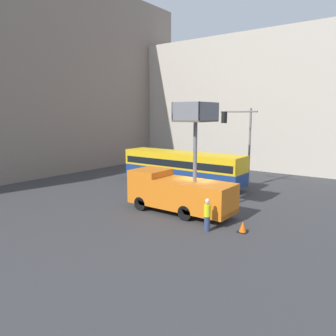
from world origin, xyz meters
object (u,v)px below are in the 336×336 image
Objects in this scene: traffic_light_pole at (242,135)px; road_worker_near_truck at (207,215)px; road_worker_directing at (206,193)px; traffic_cone_near_truck at (243,227)px; utility_truck at (179,190)px; city_bus at (182,166)px.

traffic_light_pole is 11.63m from road_worker_near_truck.
road_worker_directing is 2.91× the size of traffic_cone_near_truck.
road_worker_near_truck is 2.05m from traffic_cone_near_truck.
traffic_light_pole is at bearing -117.18° from road_worker_directing.
utility_truck is at bearing 79.91° from traffic_cone_near_truck.
traffic_light_pole reaches higher than traffic_cone_near_truck.
utility_truck is at bearing 49.49° from road_worker_directing.
city_bus is at bearing -71.38° from road_worker_directing.
utility_truck is 8.59m from city_bus.
city_bus is at bearing 32.48° from utility_truck.
city_bus is 6.31× the size of road_worker_near_truck.
traffic_cone_near_truck is at bearing -100.09° from utility_truck.
road_worker_near_truck is at bearing 131.24° from city_bus.
utility_truck reaches higher than road_worker_directing.
city_bus is (7.24, 4.61, 0.23)m from utility_truck.
traffic_cone_near_truck is at bearing -154.94° from traffic_light_pole.
traffic_cone_near_truck is (-0.86, -4.83, -1.25)m from utility_truck.
utility_truck is at bearing 123.23° from city_bus.
road_worker_directing is (2.55, -0.52, -0.66)m from utility_truck.
traffic_light_pole is at bearing -2.15° from utility_truck.
road_worker_near_truck is (-10.65, -2.85, -3.69)m from traffic_light_pole.
road_worker_near_truck is 3.03× the size of traffic_cone_near_truck.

